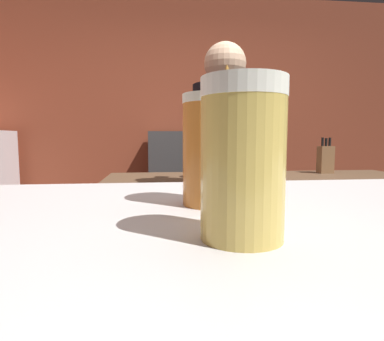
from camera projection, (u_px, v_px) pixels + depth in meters
wall_back at (189, 122)px, 3.60m from camera, size 5.20×0.10×2.70m
prep_counter at (258, 240)px, 2.27m from camera, size 2.10×0.60×0.91m
back_shelf at (196, 190)px, 3.40m from camera, size 0.98×0.36×1.24m
bartender at (224, 176)px, 1.73m from camera, size 0.45×0.53×1.67m
knife_block at (325, 159)px, 2.38m from camera, size 0.10×0.08×0.26m
mixing_bowl at (195, 173)px, 2.17m from camera, size 0.16×0.16×0.04m
chefs_knife at (252, 176)px, 2.17m from camera, size 0.24×0.05×0.01m
pint_glass_near at (213, 150)px, 0.42m from camera, size 0.08×0.08×0.14m
pint_glass_far at (243, 160)px, 0.27m from camera, size 0.07×0.07×0.14m
bottle_vinegar at (203, 124)px, 3.39m from camera, size 0.06×0.06×0.21m
bottle_hot_sauce at (224, 122)px, 3.26m from camera, size 0.06×0.06×0.24m
bottle_soy at (235, 124)px, 3.38m from camera, size 0.06×0.06×0.21m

